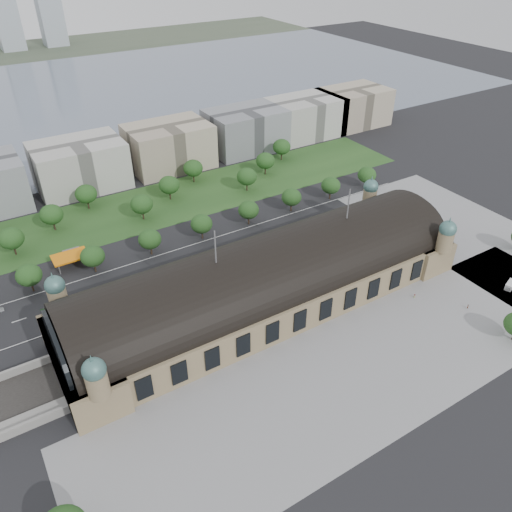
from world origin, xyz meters
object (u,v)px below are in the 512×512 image
traffic_car_4 (202,271)px  traffic_car_6 (325,217)px  parked_car_0 (104,321)px  van_east (510,286)px  parked_car_1 (95,317)px  parked_car_2 (107,319)px  pedestrian_0 (415,296)px  parked_car_4 (148,305)px  petrol_station (72,255)px  traffic_car_5 (294,228)px  bus_west (242,254)px  bus_east (288,238)px  parked_car_6 (195,284)px  parked_car_3 (166,299)px  bus_mid (234,263)px  pedestrian_1 (468,307)px  parked_car_5 (198,287)px  traffic_car_3 (154,273)px

traffic_car_4 → traffic_car_6: size_ratio=0.90×
parked_car_0 → van_east: 152.50m
parked_car_1 → parked_car_2: size_ratio=1.06×
parked_car_2 → pedestrian_0: 112.88m
parked_car_4 → pedestrian_0: (86.70, -47.78, 0.07)m
petrol_station → parked_car_2: size_ratio=2.88×
traffic_car_5 → bus_west: bus_west is taller
parked_car_1 → bus_east: (87.76, 6.01, 1.11)m
van_east → bus_east: bearing=107.9°
traffic_car_6 → parked_car_1: bearing=-88.0°
petrol_station → parked_car_6: size_ratio=2.52×
traffic_car_5 → van_east: size_ratio=0.63×
parked_car_3 → bus_east: bearing=70.3°
parked_car_1 → van_east: (140.92, -66.58, 0.51)m
parked_car_3 → bus_east: bus_east is taller
parked_car_0 → bus_east: bus_east is taller
petrol_station → bus_mid: 67.16m
traffic_car_5 → parked_car_6: 59.00m
parked_car_0 → bus_mid: 56.44m
parked_car_3 → pedestrian_0: (79.67, -47.60, 0.13)m
van_east → pedestrian_0: size_ratio=3.69×
bus_east → traffic_car_5: bearing=-55.2°
parked_car_4 → pedestrian_0: bearing=35.6°
parked_car_4 → pedestrian_1: size_ratio=2.52×
parked_car_3 → parked_car_4: parked_car_4 is taller
pedestrian_1 → bus_mid: bearing=88.4°
bus_mid → pedestrian_0: size_ratio=6.08×
parked_car_4 → van_east: size_ratio=0.76×
parked_car_5 → parked_car_6: bearing=149.6°
parked_car_2 → parked_car_4: size_ratio=1.00×
parked_car_2 → parked_car_4: bearing=65.7°
traffic_car_3 → van_east: van_east is taller
parked_car_2 → bus_east: bearing=73.5°
traffic_car_6 → bus_west: 50.75m
parked_car_3 → traffic_car_6: bearing=72.2°
petrol_station → parked_car_6: 55.25m
parked_car_1 → parked_car_5: parked_car_1 is taller
traffic_car_3 → parked_car_6: 18.65m
petrol_station → traffic_car_3: bearing=-46.7°
traffic_car_5 → parked_car_0: traffic_car_5 is taller
traffic_car_5 → parked_car_6: (-57.20, -14.44, 0.14)m
traffic_car_3 → traffic_car_4: 18.91m
traffic_car_6 → pedestrian_0: bearing=-12.3°
traffic_car_3 → traffic_car_4: traffic_car_4 is taller
parked_car_3 → petrol_station: bearing=178.4°
traffic_car_6 → parked_car_3: 90.04m
petrol_station → traffic_car_4: petrol_station is taller
traffic_car_5 → pedestrian_0: 65.07m
traffic_car_6 → parked_car_0: 113.49m
traffic_car_4 → parked_car_1: traffic_car_4 is taller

